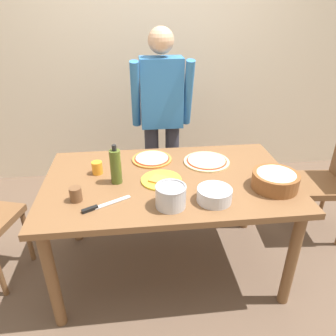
{
  "coord_description": "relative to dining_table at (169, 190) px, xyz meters",
  "views": [
    {
      "loc": [
        -0.21,
        -1.76,
        1.77
      ],
      "look_at": [
        0.0,
        0.05,
        0.81
      ],
      "focal_mm": 33.7,
      "sensor_mm": 36.0,
      "label": 1
    }
  ],
  "objects": [
    {
      "name": "steel_pot",
      "position": [
        -0.03,
        -0.31,
        0.16
      ],
      "size": [
        0.17,
        0.17,
        0.13
      ],
      "color": "#B7B7BC",
      "rests_on": "dining_table"
    },
    {
      "name": "wall_back",
      "position": [
        0.0,
        1.6,
        0.63
      ],
      "size": [
        5.6,
        0.1,
        2.6
      ],
      "primitive_type": "cube",
      "color": "beige",
      "rests_on": "ground"
    },
    {
      "name": "chair_wooden_right",
      "position": [
        1.32,
        0.25,
        -0.13
      ],
      "size": [
        0.43,
        0.43,
        0.95
      ],
      "color": "brown",
      "rests_on": "ground"
    },
    {
      "name": "dining_table",
      "position": [
        0.0,
        0.0,
        0.0
      ],
      "size": [
        1.6,
        0.96,
        0.76
      ],
      "color": "brown",
      "rests_on": "ground"
    },
    {
      "name": "ground",
      "position": [
        0.0,
        0.0,
        -0.67
      ],
      "size": [
        8.0,
        8.0,
        0.0
      ],
      "primitive_type": "plane",
      "color": "brown"
    },
    {
      "name": "chef_knife",
      "position": [
        -0.41,
        -0.28,
        0.1
      ],
      "size": [
        0.27,
        0.16,
        0.02
      ],
      "color": "silver",
      "rests_on": "dining_table"
    },
    {
      "name": "mixing_bowl_steel",
      "position": [
        0.23,
        -0.29,
        0.13
      ],
      "size": [
        0.2,
        0.2,
        0.08
      ],
      "color": "#B7B7BC",
      "rests_on": "dining_table"
    },
    {
      "name": "pizza_cooked_on_tray",
      "position": [
        -0.09,
        0.28,
        0.1
      ],
      "size": [
        0.29,
        0.29,
        0.02
      ],
      "color": "#C67A33",
      "rests_on": "dining_table"
    },
    {
      "name": "cup_small_brown",
      "position": [
        -0.56,
        -0.2,
        0.13
      ],
      "size": [
        0.07,
        0.07,
        0.08
      ],
      "primitive_type": "cylinder",
      "color": "brown",
      "rests_on": "dining_table"
    },
    {
      "name": "olive_oil_bottle",
      "position": [
        -0.33,
        -0.01,
        0.2
      ],
      "size": [
        0.07,
        0.07,
        0.26
      ],
      "color": "#47561E",
      "rests_on": "dining_table"
    },
    {
      "name": "popcorn_bowl",
      "position": [
        0.63,
        -0.19,
        0.15
      ],
      "size": [
        0.28,
        0.28,
        0.11
      ],
      "color": "brown",
      "rests_on": "dining_table"
    },
    {
      "name": "person_cook",
      "position": [
        0.03,
        0.76,
        0.27
      ],
      "size": [
        0.49,
        0.25,
        1.62
      ],
      "color": "#2D2D38",
      "rests_on": "ground"
    },
    {
      "name": "plate_with_slice",
      "position": [
        -0.05,
        -0.03,
        0.1
      ],
      "size": [
        0.26,
        0.26,
        0.02
      ],
      "color": "gold",
      "rests_on": "dining_table"
    },
    {
      "name": "cup_orange",
      "position": [
        -0.46,
        0.12,
        0.13
      ],
      "size": [
        0.07,
        0.07,
        0.08
      ],
      "primitive_type": "cylinder",
      "color": "orange",
      "rests_on": "dining_table"
    },
    {
      "name": "pizza_raw_on_board",
      "position": [
        0.29,
        0.2,
        0.1
      ],
      "size": [
        0.32,
        0.32,
        0.02
      ],
      "color": "beige",
      "rests_on": "dining_table"
    }
  ]
}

